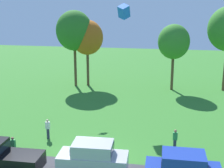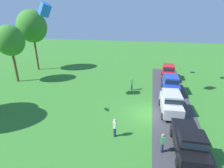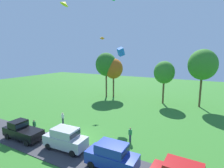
% 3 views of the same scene
% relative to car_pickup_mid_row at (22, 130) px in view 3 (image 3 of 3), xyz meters
% --- Properties ---
extents(ground_plane, '(120.00, 120.00, 0.00)m').
position_rel_car_pickup_mid_row_xyz_m(ground_plane, '(5.16, 3.07, -1.11)').
color(ground_plane, '#337528').
extents(pavement_strip, '(36.00, 4.40, 0.06)m').
position_rel_car_pickup_mid_row_xyz_m(pavement_strip, '(5.16, 0.36, -1.08)').
color(pavement_strip, '#38383D').
rests_on(pavement_strip, ground).
extents(car_pickup_mid_row, '(5.04, 2.14, 2.14)m').
position_rel_car_pickup_mid_row_xyz_m(car_pickup_mid_row, '(0.00, 0.00, 0.00)').
color(car_pickup_mid_row, black).
rests_on(car_pickup_mid_row, ground).
extents(car_suv_near_entrance, '(4.70, 2.25, 2.28)m').
position_rel_car_pickup_mid_row_xyz_m(car_suv_near_entrance, '(6.06, 0.74, 0.19)').
color(car_suv_near_entrance, '#B7B7BC').
rests_on(car_suv_near_entrance, ground).
extents(car_suv_by_flagpole, '(4.63, 2.11, 2.28)m').
position_rel_car_pickup_mid_row_xyz_m(car_suv_by_flagpole, '(11.86, 0.26, 0.19)').
color(car_suv_by_flagpole, '#1E389E').
rests_on(car_suv_by_flagpole, ground).
extents(person_on_lawn, '(0.36, 0.24, 1.71)m').
position_rel_car_pickup_mid_row_xyz_m(person_on_lawn, '(0.88, 5.73, -0.23)').
color(person_on_lawn, '#2D334C').
rests_on(person_on_lawn, ground).
extents(person_watching_sky, '(0.36, 0.24, 1.71)m').
position_rel_car_pickup_mid_row_xyz_m(person_watching_sky, '(11.44, 5.46, -0.23)').
color(person_watching_sky, '#2D334C').
rests_on(person_watching_sky, ground).
extents(person_beside_suv, '(0.36, 0.24, 1.71)m').
position_rel_car_pickup_mid_row_xyz_m(person_beside_suv, '(-0.26, 1.88, -0.23)').
color(person_beside_suv, '#2D334C').
rests_on(person_beside_suv, ground).
extents(tree_far_right, '(4.91, 4.91, 10.37)m').
position_rel_car_pickup_mid_row_xyz_m(tree_far_right, '(-2.05, 23.28, 6.53)').
color(tree_far_right, brown).
rests_on(tree_far_right, ground).
extents(tree_far_left, '(4.31, 4.31, 9.10)m').
position_rel_car_pickup_mid_row_xyz_m(tree_far_left, '(-0.41, 23.82, 5.59)').
color(tree_far_left, brown).
rests_on(tree_far_left, ground).
extents(tree_right_of_center, '(4.10, 4.10, 8.66)m').
position_rel_car_pickup_mid_row_xyz_m(tree_right_of_center, '(11.17, 23.69, 5.26)').
color(tree_right_of_center, brown).
rests_on(tree_right_of_center, ground).
extents(tree_left_of_center, '(5.18, 5.18, 10.93)m').
position_rel_car_pickup_mid_row_xyz_m(tree_left_of_center, '(17.89, 24.50, 6.95)').
color(tree_left_of_center, brown).
rests_on(tree_left_of_center, ground).
extents(kite_diamond_mid_center, '(1.15, 1.19, 0.73)m').
position_rel_car_pickup_mid_row_xyz_m(kite_diamond_mid_center, '(-0.38, 18.89, 12.17)').
color(kite_diamond_mid_center, orange).
extents(kite_box_high_right, '(1.26, 1.66, 1.66)m').
position_rel_car_pickup_mid_row_xyz_m(kite_box_high_right, '(6.04, 14.13, 9.27)').
color(kite_box_high_right, blue).
extents(kite_delta_near_flag, '(1.75, 1.76, 0.92)m').
position_rel_car_pickup_mid_row_xyz_m(kite_delta_near_flag, '(-0.01, 8.09, 16.04)').
color(kite_delta_near_flag, yellow).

